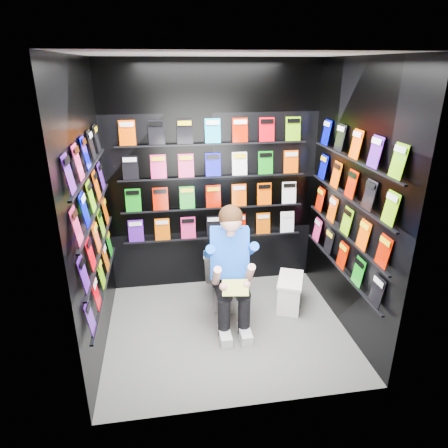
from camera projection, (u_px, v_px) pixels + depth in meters
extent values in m
plane|color=#585856|center=(227.00, 329.00, 4.09)|extent=(2.40, 2.40, 0.00)
plane|color=white|center=(228.00, 54.00, 3.13)|extent=(2.40, 2.40, 0.00)
cube|color=black|center=(213.00, 181.00, 4.53)|extent=(2.40, 0.04, 2.60)
cube|color=black|center=(252.00, 260.00, 2.69)|extent=(2.40, 0.04, 2.60)
cube|color=black|center=(90.00, 217.00, 3.43)|extent=(0.04, 2.00, 2.60)
cube|color=black|center=(352.00, 203.00, 3.78)|extent=(0.04, 2.00, 2.60)
imported|color=white|center=(223.00, 271.00, 4.49)|extent=(0.51, 0.80, 0.73)
cube|color=white|center=(290.00, 294.00, 4.42)|extent=(0.38, 0.49, 0.32)
cube|color=white|center=(290.00, 280.00, 4.36)|extent=(0.41, 0.51, 0.03)
cube|color=green|center=(235.00, 288.00, 3.74)|extent=(0.26, 0.18, 0.10)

